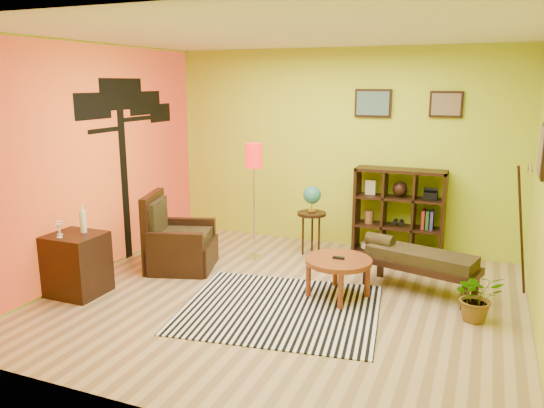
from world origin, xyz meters
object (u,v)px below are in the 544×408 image
at_px(side_cabinet, 77,264).
at_px(coffee_table, 338,264).
at_px(floor_lamp, 254,166).
at_px(potted_plant, 477,302).
at_px(globe_table, 312,203).
at_px(armchair, 177,246).
at_px(cube_shelf, 400,213).
at_px(bench, 417,259).

bearing_deg(side_cabinet, coffee_table, 19.99).
relative_size(floor_lamp, potted_plant, 3.05).
distance_m(coffee_table, globe_table, 1.59).
height_order(armchair, globe_table, armchair).
distance_m(globe_table, cube_shelf, 1.20).
bearing_deg(armchair, globe_table, 40.33).
relative_size(coffee_table, potted_plant, 1.43).
bearing_deg(potted_plant, armchair, 176.68).
height_order(side_cabinet, potted_plant, side_cabinet).
distance_m(coffee_table, bench, 0.93).
xyz_separation_m(globe_table, potted_plant, (2.19, -1.41, -0.53)).
bearing_deg(globe_table, bench, -29.02).
bearing_deg(potted_plant, floor_lamp, 162.07).
height_order(globe_table, potted_plant, globe_table).
relative_size(coffee_table, side_cabinet, 0.72).
distance_m(side_cabinet, potted_plant, 4.28).
xyz_separation_m(coffee_table, potted_plant, (1.44, -0.04, -0.19)).
xyz_separation_m(coffee_table, floor_lamp, (-1.40, 0.87, 0.88)).
bearing_deg(floor_lamp, potted_plant, -17.93).
bearing_deg(armchair, cube_shelf, 31.95).
xyz_separation_m(bench, potted_plant, (0.66, -0.56, -0.18)).
relative_size(globe_table, bench, 0.71).
relative_size(cube_shelf, potted_plant, 2.35).
distance_m(armchair, potted_plant, 3.60).
bearing_deg(bench, globe_table, 150.98).
distance_m(globe_table, potted_plant, 2.65).
bearing_deg(cube_shelf, potted_plant, -59.38).
relative_size(armchair, cube_shelf, 0.82).
distance_m(armchair, bench, 2.96).
height_order(armchair, cube_shelf, cube_shelf).
height_order(coffee_table, bench, bench).
bearing_deg(coffee_table, armchair, 175.64).
bearing_deg(potted_plant, cube_shelf, 120.62).
bearing_deg(armchair, bench, 6.73).
distance_m(floor_lamp, globe_table, 0.97).
xyz_separation_m(floor_lamp, globe_table, (0.65, 0.49, -0.54)).
distance_m(floor_lamp, potted_plant, 3.16).
height_order(side_cabinet, floor_lamp, floor_lamp).
height_order(coffee_table, cube_shelf, cube_shelf).
bearing_deg(floor_lamp, armchair, -137.20).
height_order(armchair, side_cabinet, side_cabinet).
distance_m(armchair, floor_lamp, 1.42).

